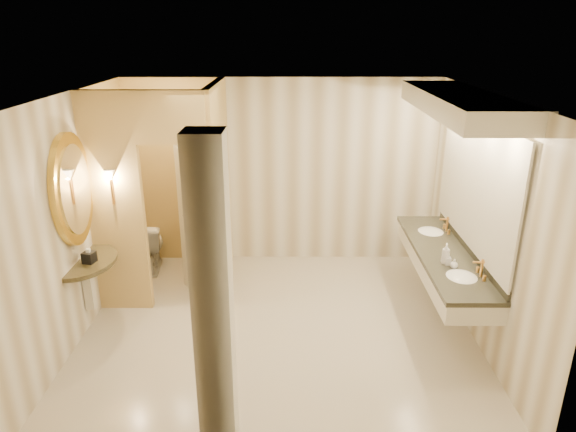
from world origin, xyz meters
name	(u,v)px	position (x,y,z in m)	size (l,w,h in m)	color
floor	(278,328)	(0.00, 0.00, 0.00)	(4.50, 4.50, 0.00)	beige
ceiling	(276,96)	(0.00, 0.00, 2.70)	(4.50, 4.50, 0.00)	white
wall_back	(281,172)	(0.00, 2.00, 1.35)	(4.50, 0.02, 2.70)	silver
wall_front	(271,320)	(0.00, -2.00, 1.35)	(4.50, 0.02, 2.70)	silver
wall_left	(72,221)	(-2.25, 0.00, 1.35)	(0.02, 4.00, 2.70)	silver
wall_right	(484,222)	(2.25, 0.00, 1.35)	(0.02, 4.00, 2.70)	silver
toilet_closet	(190,192)	(-1.13, 0.96, 1.39)	(1.50, 1.55, 2.70)	#F1CE7E
wall_sconce	(110,177)	(-1.93, 0.43, 1.73)	(0.14, 0.14, 0.42)	gold
vanity	(454,190)	(1.98, 0.26, 1.63)	(0.75, 2.54, 2.09)	silver
console_shelf	(77,221)	(-2.21, 0.03, 1.34)	(0.96, 0.96, 1.93)	black
pillar	(213,306)	(-0.45, -1.80, 1.35)	(0.29, 0.29, 2.70)	silver
tissue_box	(89,257)	(-2.10, -0.04, 0.94)	(0.12, 0.12, 0.12)	black
toilet	(149,246)	(-1.90, 1.57, 0.37)	(0.42, 0.73, 0.74)	white
soap_bottle_a	(448,259)	(1.88, -0.09, 0.94)	(0.06, 0.06, 0.13)	beige
soap_bottle_b	(454,264)	(1.93, -0.17, 0.93)	(0.08, 0.08, 0.10)	silver
soap_bottle_c	(446,254)	(1.86, -0.05, 0.99)	(0.09, 0.09, 0.24)	#C6B28C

